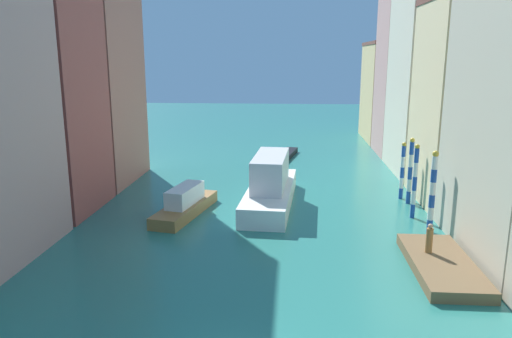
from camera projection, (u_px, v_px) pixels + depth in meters
The scene contains 16 objects.
ground_plane at pixel (265, 191), 40.02m from camera, with size 154.00×154.00×0.00m, color #28756B.
building_left_2 at pixel (44, 95), 33.37m from camera, with size 6.51×7.42×16.33m.
building_left_3 at pixel (91, 52), 40.95m from camera, with size 6.51×9.28×22.30m.
building_right_2 at pixel (468, 102), 35.44m from camera, with size 6.51×8.65×15.08m.
building_right_3 at pixel (434, 57), 44.35m from camera, with size 6.51×10.32×21.39m.
building_right_4 at pixel (410, 69), 53.44m from camera, with size 6.51×7.87×18.87m.
building_right_5 at pixel (391, 91), 63.69m from camera, with size 6.51×11.47×12.67m.
waterfront_dock at pixel (441, 265), 25.04m from camera, with size 3.04×7.35×0.57m.
person_on_dock at pixel (429, 239), 25.73m from camera, with size 0.36×0.36×1.60m.
mooring_pole_0 at pixel (432, 191), 29.96m from camera, with size 0.39×0.39×5.20m.
mooring_pole_1 at pixel (415, 181), 32.70m from camera, with size 0.33×0.33×5.11m.
mooring_pole_2 at pixel (410, 170), 35.97m from camera, with size 0.35×0.35×4.98m.
mooring_pole_3 at pixel (402, 170), 37.30m from camera, with size 0.33×0.33×4.44m.
vaporetto_white at pixel (270, 186), 36.00m from camera, with size 3.84×11.99×3.76m.
gondola_black at pixel (283, 158), 51.47m from camera, with size 3.28×10.84×0.53m.
motorboat_0 at pixel (185, 204), 33.84m from camera, with size 3.42×7.76×2.01m.
Camera 1 is at (2.13, -14.05, 10.72)m, focal length 34.12 mm.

